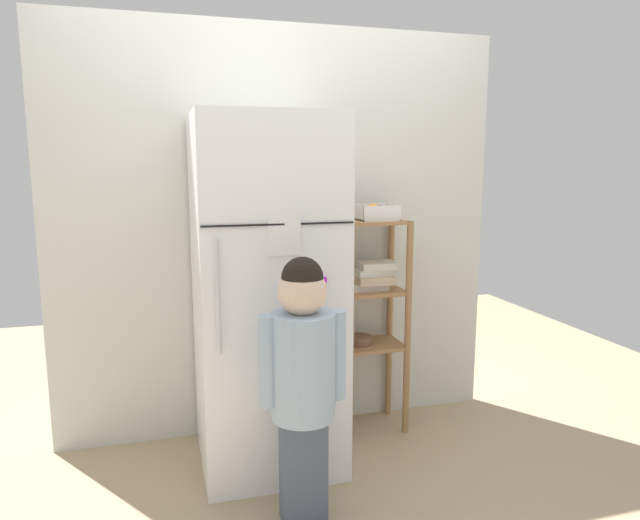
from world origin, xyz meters
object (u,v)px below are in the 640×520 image
object	(u,v)px
child_standing	(303,365)
pantry_shelf_unit	(371,301)
refrigerator	(266,294)
fruit_bin	(375,213)

from	to	relation	value
child_standing	pantry_shelf_unit	distance (m)	0.94
pantry_shelf_unit	child_standing	bearing A→B (deg)	-128.03
refrigerator	pantry_shelf_unit	xyz separation A→B (m)	(0.62, 0.19, -0.12)
refrigerator	fruit_bin	bearing A→B (deg)	17.71
fruit_bin	child_standing	bearing A→B (deg)	-128.53
child_standing	fruit_bin	xyz separation A→B (m)	(0.60, 0.76, 0.54)
refrigerator	fruit_bin	size ratio (longest dim) A/B	8.18
child_standing	pantry_shelf_unit	bearing A→B (deg)	51.97
pantry_shelf_unit	fruit_bin	xyz separation A→B (m)	(0.02, 0.01, 0.49)
pantry_shelf_unit	fruit_bin	distance (m)	0.49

